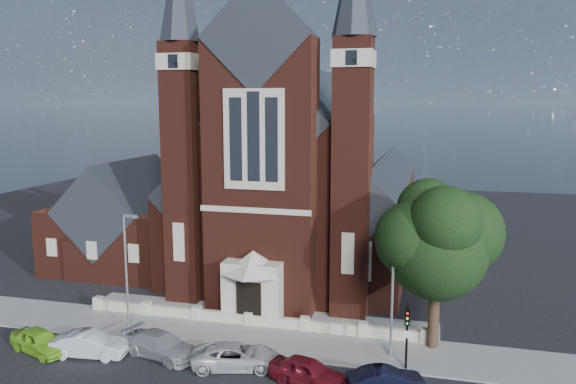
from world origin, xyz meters
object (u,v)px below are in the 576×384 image
car_silver_a (90,345)px  car_navy (387,381)px  street_lamp_left (127,264)px  car_white_suv (236,356)px  parish_hall (128,224)px  street_lamp_right (394,286)px  car_silver_b (161,345)px  car_lime_van (40,341)px  church (303,180)px  traffic_signal (407,329)px  car_dark_red (308,371)px  street_tree (438,244)px

car_silver_a → car_navy: bearing=-97.0°
street_lamp_left → car_white_suv: street_lamp_left is taller
parish_hall → street_lamp_right: (26.09, -14.00, 0.59)m
car_white_suv → car_navy: 8.90m
street_lamp_right → car_silver_b: 14.75m
car_silver_b → car_navy: 13.86m
street_lamp_right → car_lime_van: bearing=-167.2°
car_navy → church: bearing=3.9°
car_navy → car_white_suv: bearing=65.9°
street_lamp_left → car_silver_a: 5.94m
street_lamp_left → traffic_signal: 19.08m
car_navy → car_lime_van: bearing=71.7°
car_dark_red → car_silver_b: bearing=98.1°
church → car_white_suv: size_ratio=6.65×
traffic_signal → car_silver_b: bearing=-172.6°
car_dark_red → car_navy: bearing=-73.6°
street_tree → traffic_signal: size_ratio=2.67×
car_lime_van → car_white_suv: 12.66m
car_white_suv → street_lamp_right: bearing=-82.6°
car_silver_a → car_white_suv: 9.30m
traffic_signal → car_white_suv: traffic_signal is taller
street_tree → car_silver_b: bearing=-162.3°
street_tree → church: bearing=126.2°
car_silver_b → street_tree: bearing=-54.1°
car_lime_van → car_silver_a: (3.35, 0.32, 0.02)m
street_tree → car_navy: size_ratio=2.54×
car_navy → car_dark_red: bearing=72.3°
traffic_signal → car_silver_a: size_ratio=0.85×
car_silver_b → car_white_suv: 4.97m
street_lamp_right → car_white_suv: bearing=-157.3°
church → car_lime_van: (-11.36, -23.81, -7.43)m
car_silver_b → car_white_suv: (4.96, -0.21, -0.02)m
car_silver_a → parish_hall: bearing=15.8°
car_silver_b → car_white_suv: bearing=-74.3°
traffic_signal → car_navy: bearing=-107.2°
street_lamp_right → car_dark_red: size_ratio=1.83×
street_tree → car_silver_a: (-20.61, -6.25, -6.19)m
car_lime_van → street_tree: bearing=-55.7°
street_lamp_right → car_lime_van: (-21.45, -4.86, -3.84)m
street_lamp_left → car_white_suv: size_ratio=1.54×
parish_hall → car_silver_b: 21.62m
car_silver_b → car_white_suv: size_ratio=0.98×
church → car_white_suv: bearing=-86.8°
street_lamp_left → car_silver_b: (4.20, -3.49, -3.85)m
street_lamp_right → car_dark_red: street_lamp_right is taller
car_silver_b → car_white_suv: car_silver_b is taller
traffic_signal → car_navy: (-0.88, -2.83, -1.89)m
car_silver_a → car_white_suv: size_ratio=0.89×
car_white_suv → car_navy: (8.87, -0.70, -0.03)m
street_lamp_left → car_navy: (18.03, -4.40, -3.90)m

